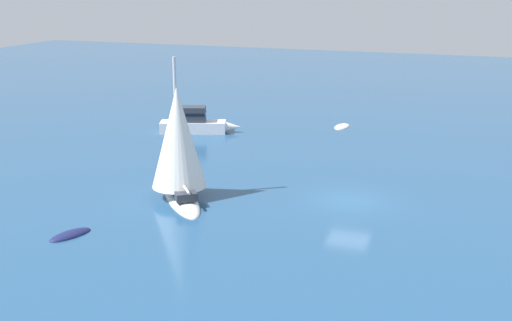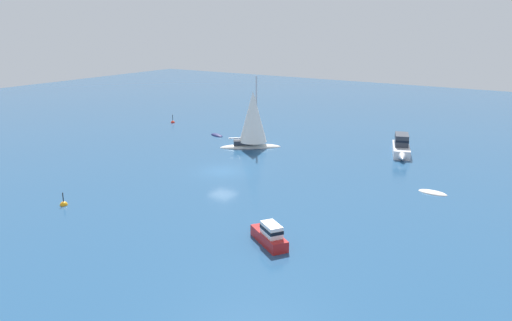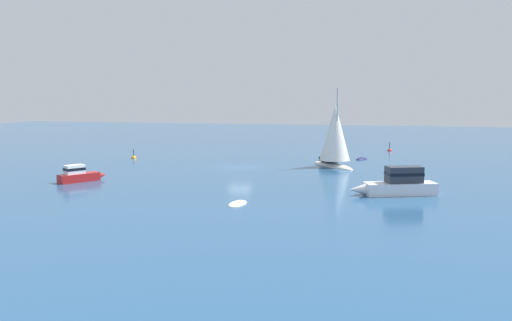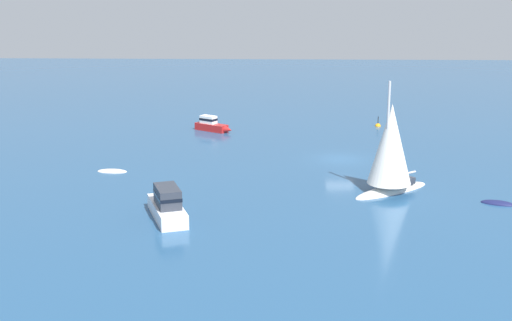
# 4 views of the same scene
# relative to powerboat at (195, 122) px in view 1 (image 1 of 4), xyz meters

# --- Properties ---
(ground_plane) EXTENTS (160.00, 160.00, 0.00)m
(ground_plane) POSITION_rel_powerboat_xyz_m (13.09, 16.28, -0.90)
(ground_plane) COLOR navy
(powerboat) EXTENTS (3.61, 7.00, 2.27)m
(powerboat) POSITION_rel_powerboat_xyz_m (0.00, 0.00, 0.00)
(powerboat) COLOR white
(powerboat) RESTS_ON ground
(dinghy) EXTENTS (2.64, 1.41, 0.39)m
(dinghy) POSITION_rel_powerboat_xyz_m (-6.40, 11.47, -0.90)
(dinghy) COLOR silver
(dinghy) RESTS_ON ground
(ketch) EXTENTS (6.84, 5.81, 8.91)m
(ketch) POSITION_rel_powerboat_xyz_m (15.94, 6.40, 2.29)
(ketch) COLOR silver
(ketch) RESTS_ON ground
(skiff) EXTENTS (2.60, 1.79, 0.49)m
(skiff) POSITION_rel_powerboat_xyz_m (23.34, 3.72, -0.90)
(skiff) COLOR #191E4C
(skiff) RESTS_ON ground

